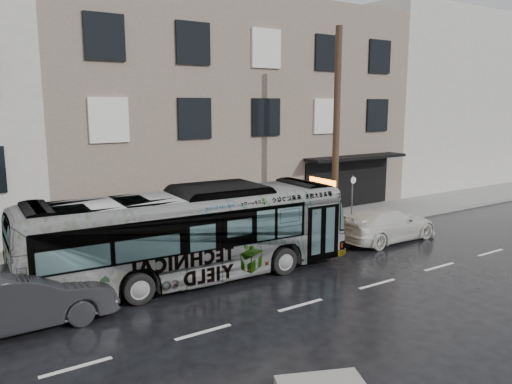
% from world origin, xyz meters
% --- Properties ---
extents(ground, '(120.00, 120.00, 0.00)m').
position_xyz_m(ground, '(0.00, 0.00, 0.00)').
color(ground, black).
rests_on(ground, ground).
extents(sidewalk, '(90.00, 3.60, 0.15)m').
position_xyz_m(sidewalk, '(0.00, 4.90, 0.07)').
color(sidewalk, gray).
rests_on(sidewalk, ground).
extents(building_taupe, '(20.00, 12.00, 11.00)m').
position_xyz_m(building_taupe, '(5.00, 12.70, 5.50)').
color(building_taupe, gray).
rests_on(building_taupe, ground).
extents(building_filler, '(18.00, 12.00, 12.00)m').
position_xyz_m(building_filler, '(24.00, 12.70, 6.00)').
color(building_filler, beige).
rests_on(building_filler, ground).
extents(utility_pole_front, '(0.30, 0.30, 9.00)m').
position_xyz_m(utility_pole_front, '(6.50, 3.30, 4.65)').
color(utility_pole_front, '#433221').
rests_on(utility_pole_front, sidewalk).
extents(sign_post, '(0.06, 0.06, 2.40)m').
position_xyz_m(sign_post, '(7.60, 3.30, 1.35)').
color(sign_post, slate).
rests_on(sign_post, sidewalk).
extents(bus, '(11.32, 3.13, 3.12)m').
position_xyz_m(bus, '(-1.72, 1.23, 1.56)').
color(bus, '#B2B2B2').
rests_on(bus, ground).
extents(white_sedan, '(5.05, 2.17, 1.45)m').
position_xyz_m(white_sedan, '(7.48, 1.06, 0.72)').
color(white_sedan, silver).
rests_on(white_sedan, ground).
extents(dark_sedan, '(4.85, 1.75, 1.59)m').
position_xyz_m(dark_sedan, '(-7.13, 0.31, 0.79)').
color(dark_sedan, black).
rests_on(dark_sedan, ground).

